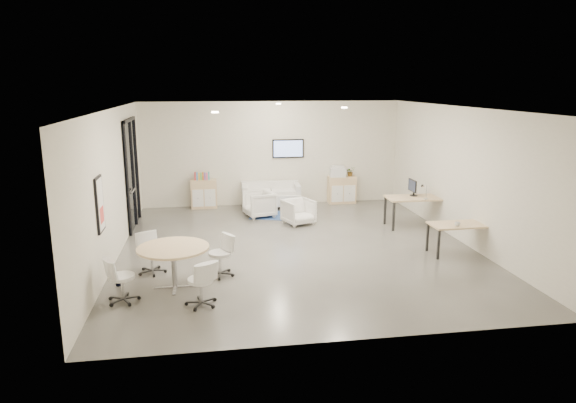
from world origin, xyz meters
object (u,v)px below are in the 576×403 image
Objects in this scene: desk_front at (460,227)px; armchair_right at (298,211)px; desk_rear at (416,200)px; round_table at (173,251)px; sideboard_left at (204,194)px; loveseat at (271,196)px; sideboard_right at (342,190)px; armchair_left at (259,203)px.

armchair_right is at bearing 135.32° from desk_front.
desk_rear and round_table have the same top height.
sideboard_left reaches higher than loveseat.
desk_front is (1.31, -5.27, 0.19)m from sideboard_right.
sideboard_left is at bearing -144.54° from armchair_left.
armchair_right is (-1.80, -2.27, -0.06)m from sideboard_right.
armchair_right is 0.48× the size of desk_rear.
sideboard_right reaches higher than round_table.
armchair_left is at bearing 135.13° from desk_front.
sideboard_left reaches higher than desk_rear.
sideboard_right is 3.06m from armchair_left.
desk_rear is at bearing 91.49° from desk_front.
armchair_left is 1.08× the size of armchair_right.
loveseat is 2.25× the size of armchair_left.
sideboard_left is 2.05m from armchair_left.
loveseat is at bearing 143.31° from desk_rear.
sideboard_left is 2.05m from loveseat.
sideboard_left is 1.09× the size of armchair_left.
sideboard_right is 3.23m from desk_rear.
armchair_left is at bearing -40.04° from sideboard_left.
desk_rear is 1.16× the size of desk_front.
sideboard_left reaches higher than sideboard_right.
loveseat reaches higher than armchair_right.
desk_front is at bearing -86.43° from desk_rear.
sideboard_left is 1.02× the size of sideboard_right.
armchair_left is 0.52× the size of desk_rear.
sideboard_right is at bearing 100.82° from armchair_left.
sideboard_left is 0.66× the size of round_table.
round_table is at bearing -37.26° from armchair_left.
loveseat is (2.03, -0.22, -0.08)m from sideboard_left.
armchair_left is 0.60× the size of desk_front.
loveseat is 1.37× the size of round_table.
desk_rear is 2.30m from desk_front.
sideboard_right is 0.48× the size of loveseat.
round_table reaches higher than desk_front.
round_table is (-3.06, -4.03, 0.35)m from armchair_right.
desk_front is at bearing -51.17° from loveseat.
loveseat is 6.62m from round_table.
round_table is at bearing -149.87° from desk_rear.
sideboard_left reaches higher than armchair_right.
desk_rear is (3.52, -2.76, 0.36)m from loveseat.
sideboard_left is 4.33m from sideboard_right.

